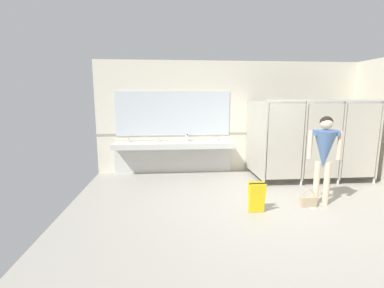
% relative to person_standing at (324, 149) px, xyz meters
% --- Properties ---
extents(ground_plane, '(7.43, 5.84, 0.10)m').
position_rel_person_standing_xyz_m(ground_plane, '(-1.09, -0.05, -1.13)').
color(ground_plane, '#9E998E').
extents(wall_back, '(7.43, 0.12, 2.99)m').
position_rel_person_standing_xyz_m(wall_back, '(-1.09, 2.63, 0.42)').
color(wall_back, beige).
rests_on(wall_back, ground_plane).
extents(wall_back_tile_band, '(7.43, 0.01, 0.06)m').
position_rel_person_standing_xyz_m(wall_back_tile_band, '(-1.09, 2.56, -0.03)').
color(wall_back_tile_band, '#9E937F').
rests_on(wall_back_tile_band, wall_back).
extents(vanity_counter, '(3.15, 0.55, 0.98)m').
position_rel_person_standing_xyz_m(vanity_counter, '(-2.77, 2.36, -0.44)').
color(vanity_counter, silver).
rests_on(vanity_counter, ground_plane).
extents(mirror_panel, '(3.05, 0.02, 1.18)m').
position_rel_person_standing_xyz_m(mirror_panel, '(-2.77, 2.56, 0.53)').
color(mirror_panel, silver).
rests_on(mirror_panel, wall_back).
extents(bathroom_stalls, '(2.78, 1.50, 1.99)m').
position_rel_person_standing_xyz_m(bathroom_stalls, '(0.63, 1.59, -0.04)').
color(bathroom_stalls, '#B2AD9E').
rests_on(bathroom_stalls, ground_plane).
extents(person_standing, '(0.57, 0.50, 1.69)m').
position_rel_person_standing_xyz_m(person_standing, '(0.00, 0.00, 0.00)').
color(person_standing, beige).
rests_on(person_standing, ground_plane).
extents(handbag, '(0.29, 0.12, 0.34)m').
position_rel_person_standing_xyz_m(handbag, '(-0.29, -0.09, -0.97)').
color(handbag, tan).
rests_on(handbag, ground_plane).
extents(soap_dispenser, '(0.07, 0.07, 0.19)m').
position_rel_person_standing_xyz_m(soap_dispenser, '(-2.40, 2.44, -0.13)').
color(soap_dispenser, white).
rests_on(soap_dispenser, vanity_counter).
extents(paper_cup, '(0.07, 0.07, 0.11)m').
position_rel_person_standing_xyz_m(paper_cup, '(-2.13, 2.24, -0.15)').
color(paper_cup, white).
rests_on(paper_cup, vanity_counter).
extents(wet_floor_sign, '(0.28, 0.19, 0.55)m').
position_rel_person_standing_xyz_m(wet_floor_sign, '(-1.35, -0.27, -0.79)').
color(wet_floor_sign, yellow).
rests_on(wet_floor_sign, ground_plane).
extents(floor_drain_cover, '(0.14, 0.14, 0.01)m').
position_rel_person_standing_xyz_m(floor_drain_cover, '(-0.24, -0.17, -1.07)').
color(floor_drain_cover, '#B7BABF').
rests_on(floor_drain_cover, ground_plane).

